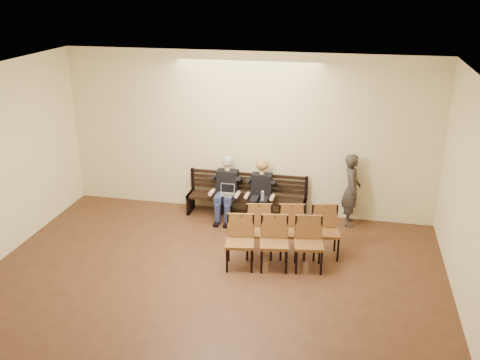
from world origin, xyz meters
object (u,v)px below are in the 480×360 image
(bench, at_px, (246,207))
(bag, at_px, (223,206))
(chair_row_back, at_px, (274,244))
(seated_man, at_px, (226,188))
(water_bottle, at_px, (262,201))
(chair_row_front, at_px, (292,232))
(seated_woman, at_px, (261,193))
(laptop, at_px, (226,197))
(passerby, at_px, (352,184))

(bench, height_order, bag, bench)
(chair_row_back, bearing_deg, bag, 115.15)
(seated_man, relative_size, bag, 3.53)
(water_bottle, relative_size, chair_row_back, 0.13)
(chair_row_front, bearing_deg, bag, 125.32)
(seated_woman, relative_size, chair_row_front, 0.72)
(seated_man, bearing_deg, bench, 16.30)
(seated_man, xyz_separation_m, laptop, (0.04, -0.20, -0.11))
(seated_woman, relative_size, bag, 3.27)
(seated_woman, xyz_separation_m, chair_row_back, (0.59, -1.95, -0.14))
(seated_woman, xyz_separation_m, passerby, (1.86, 0.22, 0.27))
(seated_man, bearing_deg, bag, 121.22)
(seated_woman, distance_m, water_bottle, 0.31)
(bench, distance_m, seated_woman, 0.54)
(laptop, distance_m, passerby, 2.62)
(chair_row_front, bearing_deg, laptop, 130.58)
(bench, relative_size, bag, 6.84)
(seated_man, xyz_separation_m, seated_woman, (0.75, 0.00, -0.05))
(chair_row_front, bearing_deg, water_bottle, 112.65)
(bench, height_order, laptop, laptop)
(bench, bearing_deg, bag, 169.58)
(bench, xyz_separation_m, laptop, (-0.37, -0.32, 0.34))
(seated_man, height_order, seated_woman, seated_man)
(laptop, bearing_deg, seated_man, 111.56)
(seated_woman, xyz_separation_m, water_bottle, (0.08, -0.29, -0.06))
(seated_man, bearing_deg, chair_row_back, -55.67)
(seated_man, relative_size, chair_row_back, 0.78)
(bench, bearing_deg, laptop, -138.90)
(laptop, bearing_deg, bench, 50.56)
(laptop, distance_m, chair_row_front, 1.98)
(water_bottle, distance_m, bag, 1.17)
(passerby, bearing_deg, seated_man, 89.20)
(bench, xyz_separation_m, chair_row_front, (1.18, -1.55, 0.26))
(seated_woman, xyz_separation_m, bag, (-0.88, 0.22, -0.48))
(seated_woman, height_order, chair_row_back, seated_woman)
(passerby, bearing_deg, seated_woman, 91.12)
(bag, xyz_separation_m, passerby, (2.75, 0.00, 0.75))
(bag, relative_size, chair_row_back, 0.22)
(bag, height_order, chair_row_back, chair_row_back)
(chair_row_back, bearing_deg, passerby, 50.69)
(seated_man, distance_m, chair_row_front, 2.15)
(bench, relative_size, seated_woman, 2.09)
(seated_woman, height_order, bag, seated_woman)
(seated_man, relative_size, chair_row_front, 0.78)
(bench, bearing_deg, seated_man, -163.70)
(bench, relative_size, water_bottle, 12.08)
(bag, bearing_deg, chair_row_back, -55.98)
(seated_woman, bearing_deg, chair_row_front, -59.53)
(bench, height_order, chair_row_front, chair_row_front)
(laptop, xyz_separation_m, water_bottle, (0.79, -0.09, -0.00))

